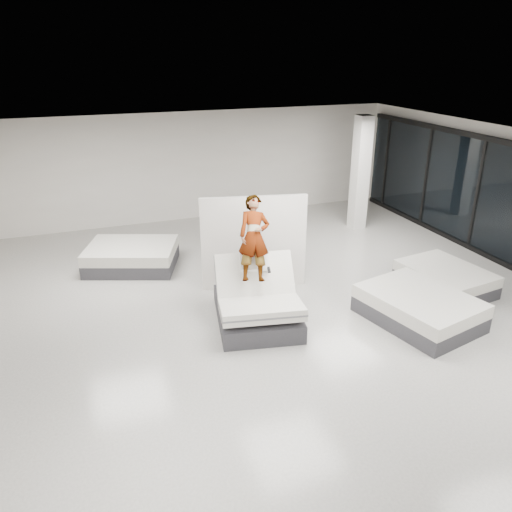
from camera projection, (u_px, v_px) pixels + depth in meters
name	position (u px, v px, depth m)	size (l,w,h in m)	color
room	(298.00, 247.00, 8.89)	(14.00, 14.04, 3.20)	beige
hero_bed	(257.00, 304.00, 9.48)	(1.85, 2.23, 1.32)	#36363B
person	(254.00, 254.00, 9.44)	(0.60, 0.40, 1.65)	slate
remote	(269.00, 270.00, 9.23)	(0.05, 0.14, 0.03)	black
divider_panel	(254.00, 243.00, 10.66)	(2.26, 0.10, 2.06)	white
flat_bed_right_far	(445.00, 279.00, 10.81)	(1.59, 1.98, 0.50)	#36363B
flat_bed_right_near	(419.00, 308.00, 9.54)	(1.97, 2.36, 0.57)	#36363B
flat_bed_left_far	(132.00, 256.00, 11.91)	(2.43, 2.13, 0.56)	#36363B
column	(360.00, 173.00, 14.06)	(0.40, 0.40, 3.20)	white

